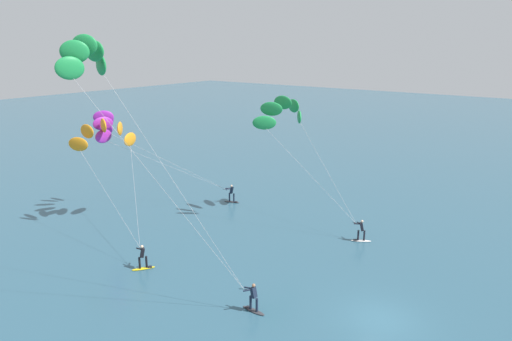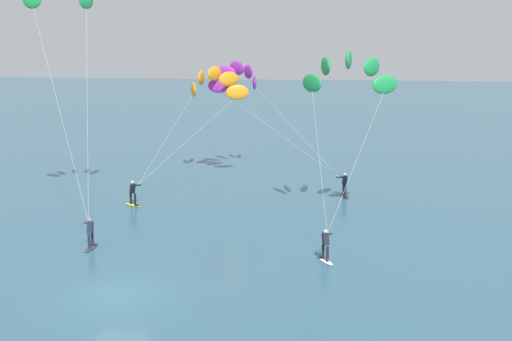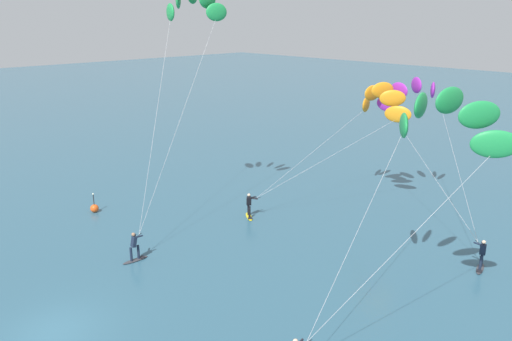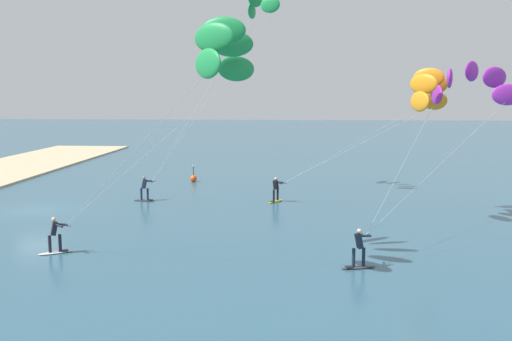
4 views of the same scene
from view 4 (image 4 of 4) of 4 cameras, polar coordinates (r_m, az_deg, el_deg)
name	(u,v)px [view 4 (image 4 of 4)]	position (r m, az deg, el deg)	size (l,w,h in m)	color
ground_plane	(36,210)	(36.98, -21.78, -3.81)	(240.00, 240.00, 0.00)	#2D566B
kitesurfer_nearshore	(255,10)	(40.22, -0.11, 16.25)	(6.33, 9.79, 14.73)	#333338
kitesurfer_mid_water	(216,57)	(22.71, -4.16, 11.60)	(5.79, 9.75, 10.21)	white
kitesurfer_far_out	(467,89)	(31.64, 21.01, 7.88)	(10.79, 9.84, 8.92)	#333338
kitesurfer_downwind	(421,95)	(33.04, 16.67, 7.52)	(7.47, 11.02, 8.61)	yellow
marker_buoy	(194,178)	(45.47, -6.48, -0.79)	(0.56, 0.56, 1.38)	#EA5119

